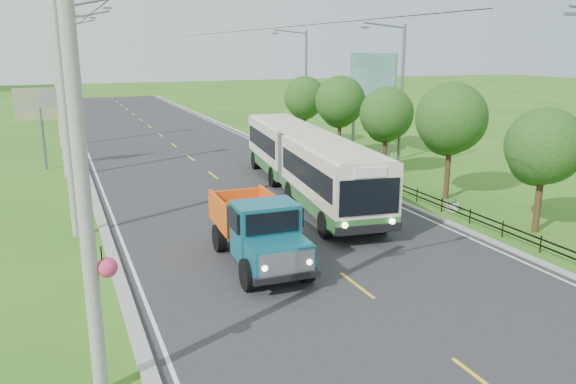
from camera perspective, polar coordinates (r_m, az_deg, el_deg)
ground at (r=18.92m, az=7.00°, el=-9.42°), size 240.00×240.00×0.00m
road at (r=36.84m, az=-8.45°, el=2.33°), size 14.00×120.00×0.02m
curb_left at (r=35.81m, az=-19.68°, el=1.40°), size 0.40×120.00×0.15m
curb_right at (r=39.14m, az=1.74°, el=3.25°), size 0.30×120.00×0.10m
edge_line_left at (r=35.85m, az=-18.80°, el=1.40°), size 0.12×120.00×0.00m
edge_line_right at (r=38.94m, az=1.07°, el=3.16°), size 0.12×120.00×0.00m
centre_dash at (r=18.91m, az=7.00°, el=-9.36°), size 0.12×2.20×0.00m
railing_right at (r=34.23m, az=7.19°, el=1.96°), size 0.04×40.00×0.60m
pole_nearest at (r=12.28m, az=-19.90°, el=0.99°), size 3.51×0.44×10.00m
pole_near at (r=24.11m, az=-21.62°, el=7.42°), size 3.51×0.32×10.00m
pole_mid at (r=36.07m, az=-22.16°, el=9.36°), size 3.51×0.32×10.00m
pole_far at (r=48.05m, az=-22.43°, el=10.33°), size 3.51×0.32×10.00m
tree_second at (r=25.57m, az=24.43°, el=3.91°), size 3.18×3.26×5.30m
tree_third at (r=29.86m, az=16.15°, el=6.87°), size 3.60×3.62×6.00m
tree_fourth at (r=34.76m, az=9.93°, el=7.54°), size 3.24×3.31×5.40m
tree_fifth at (r=39.90m, az=5.29°, el=8.93°), size 3.48×3.52×5.80m
tree_back at (r=45.28m, az=1.70°, el=9.38°), size 3.30×3.36×5.50m
streetlight_mid at (r=34.95m, az=11.25°, el=9.69°), size 3.02×0.20×9.07m
streetlight_far at (r=47.21m, az=1.66°, el=11.10°), size 3.02×0.20×9.07m
planter_near at (r=28.16m, az=16.32°, el=-1.27°), size 0.64×0.64×0.67m
planter_mid at (r=34.53m, az=8.05°, el=2.01°), size 0.64×0.64×0.67m
planter_far at (r=41.48m, az=2.44°, el=4.21°), size 0.64×0.64×0.67m
billboard_left at (r=39.17m, az=-23.89°, el=7.70°), size 3.00×0.20×5.20m
billboard_right at (r=40.86m, az=8.52°, el=11.06°), size 0.24×6.00×7.30m
bus at (r=29.60m, az=1.81°, el=3.44°), size 4.99×17.29×3.30m
dump_truck at (r=20.12m, az=-3.05°, el=-3.52°), size 2.54×6.06×2.51m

